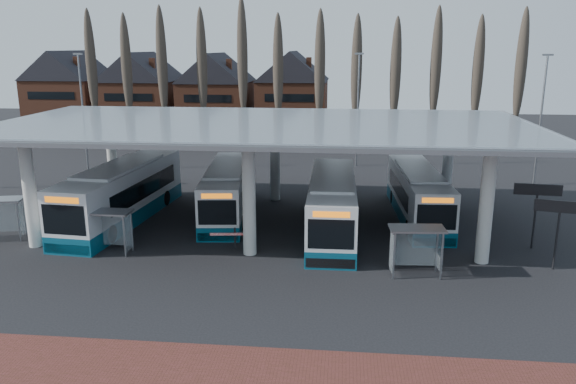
# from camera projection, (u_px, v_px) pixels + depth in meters

# --- Properties ---
(ground) EXTENTS (140.00, 140.00, 0.00)m
(ground) POSITION_uv_depth(u_px,v_px,m) (242.00, 272.00, 27.50)
(ground) COLOR black
(ground) RESTS_ON ground
(station_canopy) EXTENTS (32.00, 16.00, 6.34)m
(station_canopy) POSITION_uv_depth(u_px,v_px,m) (263.00, 133.00, 33.77)
(station_canopy) COLOR silver
(station_canopy) RESTS_ON ground
(poplar_row) EXTENTS (45.10, 1.10, 14.50)m
(poplar_row) POSITION_uv_depth(u_px,v_px,m) (298.00, 66.00, 57.07)
(poplar_row) COLOR #473D33
(poplar_row) RESTS_ON ground
(townhouse_row) EXTENTS (36.80, 10.30, 12.25)m
(townhouse_row) POSITION_uv_depth(u_px,v_px,m) (180.00, 86.00, 69.90)
(townhouse_row) COLOR brown
(townhouse_row) RESTS_ON ground
(lamp_post_a) EXTENTS (0.80, 0.16, 10.17)m
(lamp_post_a) POSITION_uv_depth(u_px,v_px,m) (83.00, 110.00, 49.09)
(lamp_post_a) COLOR slate
(lamp_post_a) RESTS_ON ground
(lamp_post_b) EXTENTS (0.80, 0.16, 10.17)m
(lamp_post_b) POSITION_uv_depth(u_px,v_px,m) (358.00, 108.00, 50.61)
(lamp_post_b) COLOR slate
(lamp_post_b) RESTS_ON ground
(lamp_post_c) EXTENTS (0.80, 0.16, 10.17)m
(lamp_post_c) POSITION_uv_depth(u_px,v_px,m) (541.00, 118.00, 43.47)
(lamp_post_c) COLOR slate
(lamp_post_c) RESTS_ON ground
(bus_0) EXTENTS (3.85, 13.11, 3.59)m
(bus_0) POSITION_uv_depth(u_px,v_px,m) (123.00, 194.00, 35.35)
(bus_0) COLOR silver
(bus_0) RESTS_ON ground
(bus_1) EXTENTS (3.67, 11.64, 3.18)m
(bus_1) POSITION_uv_depth(u_px,v_px,m) (227.00, 191.00, 36.83)
(bus_1) COLOR silver
(bus_1) RESTS_ON ground
(bus_2) EXTENTS (2.74, 12.15, 3.37)m
(bus_2) POSITION_uv_depth(u_px,v_px,m) (332.00, 205.00, 33.20)
(bus_2) COLOR silver
(bus_2) RESTS_ON ground
(bus_3) EXTENTS (3.03, 11.52, 3.17)m
(bus_3) POSITION_uv_depth(u_px,v_px,m) (418.00, 195.00, 35.97)
(bus_3) COLOR silver
(bus_3) RESTS_ON ground
(shelter_0) EXTENTS (2.78, 1.80, 2.38)m
(shelter_0) POSITION_uv_depth(u_px,v_px,m) (1.00, 209.00, 31.93)
(shelter_0) COLOR gray
(shelter_0) RESTS_ON ground
(shelter_1) EXTENTS (2.54, 1.30, 2.34)m
(shelter_1) POSITION_uv_depth(u_px,v_px,m) (109.00, 222.00, 29.71)
(shelter_1) COLOR gray
(shelter_1) RESTS_ON ground
(shelter_2) EXTENTS (2.68, 1.47, 2.41)m
(shelter_2) POSITION_uv_depth(u_px,v_px,m) (416.00, 240.00, 26.80)
(shelter_2) COLOR gray
(shelter_2) RESTS_ON ground
(info_sign_0) EXTENTS (2.34, 0.66, 3.52)m
(info_sign_0) POSITION_uv_depth(u_px,v_px,m) (560.00, 212.00, 27.10)
(info_sign_0) COLOR black
(info_sign_0) RESTS_ON ground
(info_sign_1) EXTENTS (2.43, 0.34, 3.62)m
(info_sign_1) POSITION_uv_depth(u_px,v_px,m) (537.00, 195.00, 29.97)
(info_sign_1) COLOR black
(info_sign_1) RESTS_ON ground
(barrier) EXTENTS (2.43, 0.80, 1.22)m
(barrier) POSITION_uv_depth(u_px,v_px,m) (233.00, 235.00, 29.94)
(barrier) COLOR black
(barrier) RESTS_ON ground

